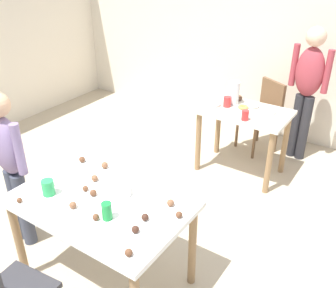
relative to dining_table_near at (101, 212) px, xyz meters
name	(u,v)px	position (x,y,z in m)	size (l,w,h in m)	color
ground_plane	(119,282)	(0.10, 0.02, -0.65)	(6.40, 6.40, 0.00)	tan
wall_back	(281,36)	(0.10, 3.22, 0.65)	(6.40, 0.10, 2.60)	beige
dining_table_near	(101,212)	(0.00, 0.00, 0.00)	(1.23, 0.79, 0.75)	white
dining_table_far	(243,122)	(0.19, 2.03, -0.04)	(0.94, 0.60, 0.75)	silver
chair_far_table	(264,112)	(0.18, 2.68, -0.16)	(0.54, 0.54, 0.87)	brown
person_girl_near	(10,160)	(-0.90, -0.06, 0.16)	(0.46, 0.24, 1.37)	#383D4C
person_adult_far	(308,83)	(0.62, 2.71, 0.28)	(0.46, 0.25, 1.55)	#28282D
mixing_bowl	(119,191)	(0.07, 0.13, 0.13)	(0.16, 0.16, 0.06)	white
soda_can	(107,211)	(0.17, -0.12, 0.16)	(0.07, 0.07, 0.12)	#198438
fork_near	(43,207)	(-0.27, -0.27, 0.10)	(0.17, 0.02, 0.01)	silver
cup_near_0	(48,188)	(-0.35, -0.14, 0.16)	(0.09, 0.09, 0.11)	green
cake_ball_0	(50,183)	(-0.42, -0.08, 0.12)	(0.05, 0.05, 0.05)	brown
cake_ball_1	(19,200)	(-0.44, -0.32, 0.12)	(0.04, 0.04, 0.04)	brown
cake_ball_2	(179,215)	(0.55, 0.15, 0.12)	(0.04, 0.04, 0.04)	brown
cake_ball_3	(95,178)	(-0.20, 0.16, 0.12)	(0.05, 0.05, 0.05)	brown
cake_ball_4	(145,217)	(0.38, 0.01, 0.12)	(0.05, 0.05, 0.05)	#3D2319
cake_ball_5	(171,203)	(0.44, 0.22, 0.12)	(0.05, 0.05, 0.05)	brown
cake_ball_6	(96,217)	(0.12, -0.17, 0.12)	(0.04, 0.04, 0.04)	brown
cake_ball_7	(105,165)	(-0.26, 0.34, 0.12)	(0.05, 0.05, 0.05)	brown
cake_ball_8	(82,159)	(-0.47, 0.30, 0.12)	(0.05, 0.05, 0.05)	brown
cake_ball_9	(73,205)	(-0.09, -0.16, 0.12)	(0.05, 0.05, 0.05)	brown
cake_ball_10	(93,193)	(-0.08, 0.02, 0.12)	(0.05, 0.05, 0.05)	brown
cake_ball_11	(85,188)	(-0.17, 0.03, 0.12)	(0.04, 0.04, 0.04)	brown
cake_ball_12	(129,253)	(0.49, -0.29, 0.12)	(0.05, 0.05, 0.05)	brown
cake_ball_13	(135,229)	(0.40, -0.12, 0.12)	(0.05, 0.05, 0.05)	#3D2319
pitcher_far	(234,93)	(0.00, 2.13, 0.22)	(0.12, 0.12, 0.25)	white
cup_far_0	(245,115)	(0.29, 1.79, 0.15)	(0.07, 0.07, 0.10)	red
cup_far_1	(227,102)	(-0.01, 2.01, 0.15)	(0.08, 0.08, 0.11)	red
donut_far_0	(253,105)	(0.22, 2.16, 0.12)	(0.14, 0.14, 0.04)	white
donut_far_1	(236,98)	(-0.02, 2.26, 0.12)	(0.14, 0.14, 0.04)	brown
donut_far_2	(214,104)	(-0.14, 1.97, 0.12)	(0.14, 0.14, 0.04)	white
donut_far_3	(243,107)	(0.15, 2.06, 0.11)	(0.11, 0.11, 0.03)	gold
donut_far_4	(270,112)	(0.44, 2.10, 0.12)	(0.12, 0.12, 0.04)	white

